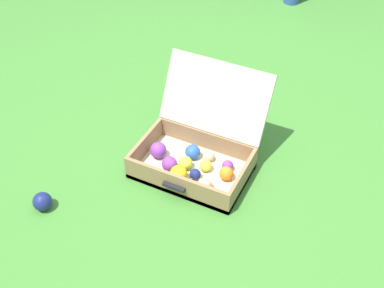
# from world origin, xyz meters

# --- Properties ---
(ground_plane) EXTENTS (16.00, 16.00, 0.00)m
(ground_plane) POSITION_xyz_m (0.00, 0.00, 0.00)
(ground_plane) COLOR #3D7A2D
(open_suitcase) EXTENTS (0.54, 0.55, 0.44)m
(open_suitcase) POSITION_xyz_m (-0.09, 0.09, 0.10)
(open_suitcase) COLOR beige
(open_suitcase) RESTS_ON ground
(stray_ball_on_grass) EXTENTS (0.09, 0.09, 0.09)m
(stray_ball_on_grass) POSITION_xyz_m (-0.58, -0.47, 0.04)
(stray_ball_on_grass) COLOR navy
(stray_ball_on_grass) RESTS_ON ground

